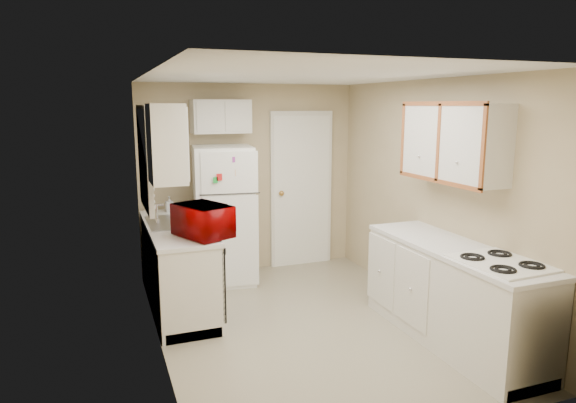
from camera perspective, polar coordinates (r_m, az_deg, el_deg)
name	(u,v)px	position (r m, az deg, el deg)	size (l,w,h in m)	color
floor	(306,324)	(5.23, 1.98, -13.46)	(3.80, 3.80, 0.00)	#B0A68C
ceiling	(307,75)	(4.78, 2.17, 13.82)	(3.80, 3.80, 0.00)	white
wall_left	(155,217)	(4.52, -14.55, -1.64)	(3.80, 3.80, 0.00)	tan
wall_right	(431,196)	(5.54, 15.55, 0.55)	(3.80, 3.80, 0.00)	tan
wall_back	(250,179)	(6.63, -4.26, 2.53)	(2.80, 2.80, 0.00)	tan
wall_front	(427,262)	(3.24, 15.16, -6.52)	(2.80, 2.80, 0.00)	tan
left_counter	(178,266)	(5.61, -12.13, -7.06)	(0.60, 1.80, 0.90)	silver
dishwasher	(217,277)	(5.09, -7.86, -8.32)	(0.03, 0.58, 0.72)	black
sink	(174,226)	(5.65, -12.52, -2.65)	(0.54, 0.74, 0.16)	gray
microwave	(203,221)	(4.94, -9.38, -2.18)	(0.31, 0.56, 0.37)	#850000
soap_bottle	(169,203)	(6.18, -13.06, -0.20)	(0.08, 0.08, 0.18)	white
window_blinds	(146,158)	(5.50, -15.52, 4.69)	(0.10, 0.98, 1.08)	silver
upper_cabinet_left	(166,144)	(4.67, -13.35, 6.25)	(0.30, 0.45, 0.70)	silver
refrigerator	(224,215)	(6.23, -7.15, -1.51)	(0.68, 0.66, 1.66)	white
cabinet_over_fridge	(221,116)	(6.32, -7.50, 9.35)	(0.70, 0.30, 0.40)	silver
interior_door	(301,190)	(6.85, 1.49, 1.29)	(0.86, 0.06, 2.08)	white
right_counter	(452,294)	(4.94, 17.76, -9.81)	(0.60, 2.00, 0.90)	silver
stove	(497,320)	(4.59, 22.17, -12.06)	(0.57, 0.70, 0.85)	white
upper_cabinet_right	(453,142)	(4.99, 17.88, 6.29)	(0.30, 1.20, 0.70)	silver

